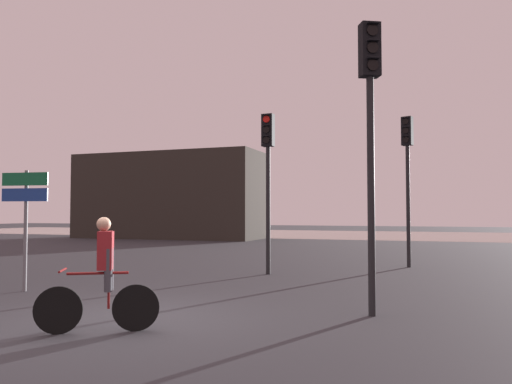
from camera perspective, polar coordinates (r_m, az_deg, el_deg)
The scene contains 8 objects.
ground_plane at distance 8.26m, azimuth -15.56°, elevation -14.04°, with size 120.00×120.00×0.00m, color #333338.
water_strip at distance 39.79m, azimuth 12.95°, elevation -4.78°, with size 80.00×16.00×0.01m, color #9E937F.
distant_building at distance 33.96m, azimuth -10.05°, elevation -0.45°, with size 12.65×4.00×5.66m, color #2D2823.
traffic_light_center at distance 13.82m, azimuth 1.38°, elevation 3.39°, with size 0.33×0.35×4.43m.
traffic_light_far_right at distance 16.31m, azimuth 16.93°, elevation 3.22°, with size 0.37×0.39×4.70m.
traffic_light_near_right at distance 8.58m, azimuth 12.94°, elevation 8.85°, with size 0.39×0.42×4.84m.
direction_sign_post at distance 11.83m, azimuth -24.88°, elevation -1.63°, with size 1.09×0.19×2.60m.
cyclist at distance 7.44m, azimuth -17.12°, elevation -8.93°, with size 1.51×0.88×1.62m.
Camera 1 is at (4.64, -6.62, 1.68)m, focal length 35.00 mm.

